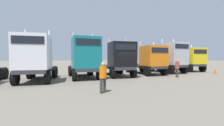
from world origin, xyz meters
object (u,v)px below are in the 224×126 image
(semi_truck_black, at_px, (119,59))
(traffic_cone_near, at_px, (215,71))
(semi_truck_silver, at_px, (171,58))
(visitor_in_hivis, at_px, (103,75))
(visitor_with_camera, at_px, (177,67))
(semi_truck_yellow, at_px, (190,59))
(semi_truck_orange, at_px, (150,60))
(semi_truck_white, at_px, (35,58))
(semi_truck_teal, at_px, (85,58))

(semi_truck_black, xyz_separation_m, traffic_cone_near, (12.06, -3.00, -1.48))
(semi_truck_silver, relative_size, traffic_cone_near, 8.85)
(semi_truck_silver, bearing_deg, visitor_in_hivis, -58.17)
(visitor_with_camera, relative_size, traffic_cone_near, 2.59)
(visitor_in_hivis, bearing_deg, semi_truck_yellow, -90.93)
(semi_truck_orange, xyz_separation_m, visitor_with_camera, (0.83, -3.13, -0.68))
(semi_truck_white, xyz_separation_m, semi_truck_yellow, (20.30, 0.78, -0.20))
(semi_truck_black, bearing_deg, semi_truck_orange, 100.44)
(semi_truck_teal, distance_m, semi_truck_orange, 7.83)
(semi_truck_yellow, bearing_deg, visitor_in_hivis, -55.46)
(semi_truck_orange, height_order, semi_truck_yellow, semi_truck_yellow)
(semi_truck_white, bearing_deg, semi_truck_silver, 105.48)
(semi_truck_white, bearing_deg, semi_truck_teal, 107.13)
(semi_truck_white, height_order, semi_truck_yellow, semi_truck_white)
(semi_truck_black, relative_size, semi_truck_silver, 1.04)
(traffic_cone_near, bearing_deg, semi_truck_silver, 141.82)
(semi_truck_teal, relative_size, traffic_cone_near, 8.87)
(semi_truck_black, height_order, semi_truck_orange, semi_truck_black)
(semi_truck_white, relative_size, semi_truck_orange, 1.03)
(semi_truck_black, bearing_deg, visitor_with_camera, 68.45)
(semi_truck_orange, relative_size, visitor_in_hivis, 3.49)
(semi_truck_white, height_order, semi_truck_teal, semi_truck_teal)
(semi_truck_white, relative_size, traffic_cone_near, 8.94)
(semi_truck_white, distance_m, semi_truck_yellow, 20.32)
(visitor_with_camera, bearing_deg, semi_truck_yellow, 58.74)
(semi_truck_teal, xyz_separation_m, semi_truck_silver, (11.62, 0.08, 0.00))
(visitor_with_camera, distance_m, traffic_cone_near, 7.13)
(semi_truck_black, bearing_deg, semi_truck_white, -78.67)
(traffic_cone_near, bearing_deg, semi_truck_white, 171.57)
(visitor_in_hivis, bearing_deg, semi_truck_orange, -78.20)
(semi_truck_teal, height_order, semi_truck_yellow, semi_truck_teal)
(semi_truck_white, height_order, traffic_cone_near, semi_truck_white)
(semi_truck_black, height_order, visitor_in_hivis, semi_truck_black)
(semi_truck_white, xyz_separation_m, semi_truck_black, (7.90, 0.04, -0.16))
(semi_truck_white, distance_m, semi_truck_teal, 4.22)
(semi_truck_silver, relative_size, visitor_with_camera, 3.42)
(semi_truck_teal, xyz_separation_m, semi_truck_yellow, (16.09, 0.59, -0.22))
(semi_truck_yellow, xyz_separation_m, traffic_cone_near, (-0.35, -3.74, -1.43))
(semi_truck_teal, height_order, semi_truck_silver, semi_truck_silver)
(semi_truck_teal, relative_size, semi_truck_orange, 1.02)
(semi_truck_black, relative_size, semi_truck_yellow, 1.02)
(semi_truck_teal, relative_size, semi_truck_silver, 1.00)
(semi_truck_white, distance_m, semi_truck_orange, 12.04)
(semi_truck_teal, bearing_deg, semi_truck_orange, 96.38)
(semi_truck_yellow, distance_m, visitor_with_camera, 8.44)
(semi_truck_white, distance_m, semi_truck_black, 7.90)
(visitor_in_hivis, bearing_deg, semi_truck_silver, -86.08)
(semi_truck_yellow, xyz_separation_m, visitor_with_camera, (-7.44, -3.91, -0.72))
(semi_truck_silver, height_order, visitor_in_hivis, semi_truck_silver)
(semi_truck_white, relative_size, visitor_in_hivis, 3.59)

